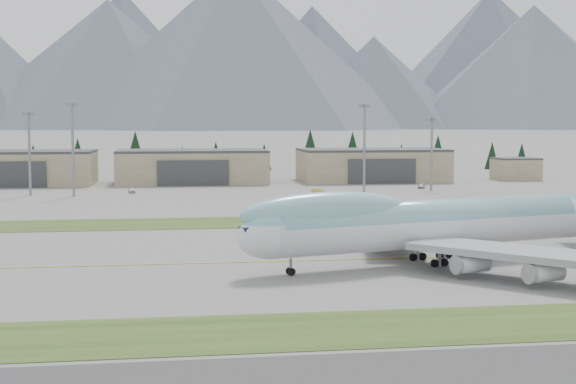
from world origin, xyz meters
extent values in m
plane|color=slate|center=(0.00, 0.00, 0.00)|extent=(7000.00, 7000.00, 0.00)
cube|color=#2E4619|center=(0.00, -38.00, 0.00)|extent=(400.00, 14.00, 0.08)
cube|color=#2E4619|center=(0.00, 45.00, 0.00)|extent=(400.00, 18.00, 0.08)
cube|color=gold|center=(0.00, 0.00, 0.00)|extent=(400.00, 0.40, 0.02)
cylinder|color=silver|center=(15.66, -4.34, 5.21)|extent=(50.09, 19.03, 5.84)
cylinder|color=#7EBCCE|center=(14.79, -4.58, 6.29)|extent=(46.50, 17.64, 5.39)
ellipsoid|color=silver|center=(-8.61, -11.04, 5.21)|extent=(10.57, 8.12, 5.84)
ellipsoid|color=#7EBCCE|center=(-8.61, -11.04, 6.29)|extent=(8.86, 6.86, 4.95)
ellipsoid|color=#7EBCCE|center=(-0.81, -8.88, 8.00)|extent=(25.24, 11.39, 5.39)
cube|color=#0C1433|center=(-11.64, -11.87, 6.38)|extent=(2.48, 2.77, 1.17)
cube|color=#929599|center=(13.45, 10.44, 3.60)|extent=(14.21, 28.18, 0.90)
cube|color=#929599|center=(21.34, -18.16, 3.60)|extent=(24.74, 25.46, 0.90)
cylinder|color=silver|center=(10.42, 5.87, 1.89)|extent=(5.10, 3.41, 2.25)
cylinder|color=silver|center=(12.44, 15.10, 1.89)|extent=(5.10, 3.41, 2.25)
cylinder|color=silver|center=(16.40, -15.79, 1.89)|extent=(5.10, 3.41, 2.25)
cylinder|color=silver|center=(22.87, -22.68, 1.89)|extent=(5.10, 3.41, 2.25)
cylinder|color=gray|center=(-6.01, -10.32, 1.08)|extent=(0.49, 0.49, 2.16)
cylinder|color=gray|center=(13.64, -2.10, 1.17)|extent=(0.62, 0.62, 2.34)
cylinder|color=gray|center=(15.08, -7.30, 1.17)|extent=(0.62, 0.62, 2.34)
cylinder|color=gray|center=(17.98, -0.90, 1.17)|extent=(0.62, 0.62, 2.34)
cylinder|color=gray|center=(19.41, -6.10, 1.17)|extent=(0.62, 0.62, 2.34)
cylinder|color=black|center=(-5.91, -10.67, 0.49)|extent=(1.04, 0.57, 0.99)
cylinder|color=black|center=(-6.10, -9.97, 0.49)|extent=(1.04, 0.57, 0.99)
cylinder|color=black|center=(13.64, -2.10, 0.54)|extent=(1.16, 0.72, 1.08)
cylinder|color=black|center=(15.08, -7.30, 0.54)|extent=(1.16, 0.72, 1.08)
cylinder|color=black|center=(17.98, -0.90, 0.54)|extent=(1.16, 0.72, 1.08)
cylinder|color=black|center=(19.41, -6.10, 0.54)|extent=(1.16, 0.72, 1.08)
cube|color=gray|center=(-70.00, 150.00, 5.00)|extent=(48.00, 26.00, 10.00)
cube|color=#353839|center=(-70.00, 150.00, 10.40)|extent=(48.00, 26.00, 0.80)
cube|color=#353839|center=(-70.00, 136.70, 4.00)|extent=(22.08, 0.60, 8.00)
cube|color=gray|center=(-15.00, 150.00, 5.00)|extent=(48.00, 26.00, 10.00)
cube|color=#353839|center=(-15.00, 150.00, 10.40)|extent=(48.00, 26.00, 0.80)
cube|color=#353839|center=(-15.00, 136.70, 4.00)|extent=(22.08, 0.60, 8.00)
cube|color=gray|center=(45.00, 150.00, 5.00)|extent=(48.00, 26.00, 10.00)
cube|color=#353839|center=(45.00, 150.00, 10.40)|extent=(48.00, 26.00, 0.80)
cube|color=#353839|center=(45.00, 136.70, 4.00)|extent=(22.08, 0.60, 8.00)
cube|color=gray|center=(95.00, 148.00, 3.50)|extent=(14.00, 12.00, 7.00)
cube|color=#353839|center=(95.00, 148.00, 7.30)|extent=(14.00, 12.00, 0.60)
cylinder|color=gray|center=(-59.21, 110.60, 10.75)|extent=(0.70, 0.70, 21.50)
cube|color=gray|center=(-59.21, 110.60, 21.90)|extent=(3.20, 3.20, 0.80)
cylinder|color=gray|center=(-47.31, 106.24, 11.94)|extent=(0.70, 0.70, 23.88)
cube|color=gray|center=(-47.31, 106.24, 24.28)|extent=(3.20, 3.20, 0.80)
cylinder|color=gray|center=(32.78, 110.42, 11.95)|extent=(0.70, 0.70, 23.91)
cube|color=gray|center=(32.78, 110.42, 24.31)|extent=(3.20, 3.20, 0.80)
cylinder|color=gray|center=(53.19, 112.19, 10.04)|extent=(0.70, 0.70, 20.09)
cube|color=gray|center=(53.19, 112.19, 20.49)|extent=(3.20, 3.20, 0.80)
imported|color=silver|center=(-32.68, 115.05, 0.00)|extent=(2.47, 4.24, 1.36)
imported|color=gold|center=(19.02, 108.65, 0.00)|extent=(3.98, 2.73, 1.24)
imported|color=#A1A2A5|center=(52.28, 118.58, 0.00)|extent=(3.58, 5.00, 1.34)
cone|color=black|center=(-74.76, 208.95, 5.61)|extent=(6.28, 6.28, 11.22)
cone|color=black|center=(-58.56, 214.28, 6.73)|extent=(7.54, 7.54, 13.46)
cone|color=black|center=(-36.10, 214.89, 8.13)|extent=(9.10, 9.10, 16.26)
cone|color=black|center=(-17.57, 208.12, 5.22)|extent=(5.84, 5.84, 10.43)
cone|color=black|center=(-4.00, 212.87, 5.98)|extent=(6.70, 6.70, 11.96)
cone|color=black|center=(15.86, 214.84, 5.45)|extent=(6.10, 6.10, 10.90)
cone|color=black|center=(34.70, 212.85, 8.42)|extent=(9.43, 9.43, 16.85)
cone|color=black|center=(52.03, 210.98, 7.97)|extent=(8.92, 8.92, 15.93)
cone|color=black|center=(72.09, 208.49, 5.46)|extent=(6.11, 6.11, 10.91)
cone|color=black|center=(89.60, 214.08, 7.23)|extent=(8.10, 8.10, 14.46)
cone|color=black|center=(111.29, 208.43, 5.79)|extent=(6.49, 6.49, 11.59)
cone|color=black|center=(127.08, 214.37, 5.42)|extent=(6.07, 6.07, 10.84)
cone|color=#52596E|center=(-200.00, 2222.91, 181.17)|extent=(855.45, 855.45, 362.33)
cone|color=silver|center=(-200.00, 2222.91, 289.86)|extent=(325.07, 325.07, 144.93)
cone|color=#52596E|center=(150.00, 2085.91, 223.74)|extent=(984.01, 984.01, 447.47)
cone|color=#52596E|center=(550.00, 2151.21, 131.87)|extent=(577.04, 577.04, 263.75)
cone|color=silver|center=(550.00, 2151.21, 211.00)|extent=(219.28, 219.28, 105.50)
cone|color=#52596E|center=(1000.00, 2082.82, 175.74)|extent=(808.26, 808.26, 351.49)
cone|color=silver|center=(1000.00, 2082.82, 281.19)|extent=(307.14, 307.14, 140.59)
cone|color=#52596E|center=(-200.00, 2900.00, 247.95)|extent=(991.80, 991.80, 495.90)
cone|color=silver|center=(-200.00, 2900.00, 386.80)|extent=(396.72, 396.72, 218.20)
cone|color=#52596E|center=(500.00, 2900.00, 226.33)|extent=(905.34, 905.34, 452.67)
cone|color=silver|center=(500.00, 2900.00, 353.08)|extent=(362.13, 362.13, 199.17)
cone|color=#52596E|center=(1200.00, 2900.00, 265.09)|extent=(1060.34, 1060.34, 530.17)
cone|color=silver|center=(1200.00, 2900.00, 413.53)|extent=(424.14, 424.14, 233.28)
camera|label=1|loc=(-20.82, -111.82, 19.84)|focal=50.00mm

